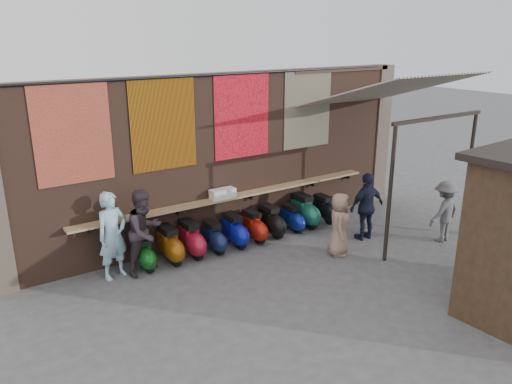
# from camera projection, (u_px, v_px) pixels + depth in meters

# --- Properties ---
(ground) EXTENTS (70.00, 70.00, 0.00)m
(ground) POSITION_uv_depth(u_px,v_px,m) (294.00, 274.00, 10.55)
(ground) COLOR #474749
(ground) RESTS_ON ground
(brick_wall) EXTENTS (10.00, 0.40, 4.00)m
(brick_wall) POSITION_uv_depth(u_px,v_px,m) (227.00, 157.00, 12.08)
(brick_wall) COLOR brown
(brick_wall) RESTS_ON ground
(pier_right) EXTENTS (0.50, 0.50, 4.00)m
(pier_right) POSITION_uv_depth(u_px,v_px,m) (377.00, 134.00, 14.85)
(pier_right) COLOR #4C4238
(pier_right) RESTS_ON ground
(eating_counter) EXTENTS (8.00, 0.32, 0.05)m
(eating_counter) POSITION_uv_depth(u_px,v_px,m) (236.00, 196.00, 12.06)
(eating_counter) COLOR #9E7A51
(eating_counter) RESTS_ON brick_wall
(shelf_box) EXTENTS (0.61, 0.27, 0.23)m
(shelf_box) POSITION_uv_depth(u_px,v_px,m) (223.00, 194.00, 11.79)
(shelf_box) COLOR white
(shelf_box) RESTS_ON eating_counter
(tapestry_redgold) EXTENTS (1.50, 0.02, 2.00)m
(tapestry_redgold) POSITION_uv_depth(u_px,v_px,m) (73.00, 134.00, 9.68)
(tapestry_redgold) COLOR maroon
(tapestry_redgold) RESTS_ON brick_wall
(tapestry_sun) EXTENTS (1.50, 0.02, 2.00)m
(tapestry_sun) POSITION_uv_depth(u_px,v_px,m) (163.00, 124.00, 10.69)
(tapestry_sun) COLOR #C46A0B
(tapestry_sun) RESTS_ON brick_wall
(tapestry_orange) EXTENTS (1.50, 0.02, 2.00)m
(tapestry_orange) POSITION_uv_depth(u_px,v_px,m) (242.00, 116.00, 11.76)
(tapestry_orange) COLOR red
(tapestry_orange) RESTS_ON brick_wall
(tapestry_multi) EXTENTS (1.50, 0.02, 2.00)m
(tapestry_multi) POSITION_uv_depth(u_px,v_px,m) (308.00, 109.00, 12.82)
(tapestry_multi) COLOR #216279
(tapestry_multi) RESTS_ON brick_wall
(hang_rail) EXTENTS (9.50, 0.06, 0.06)m
(hang_rail) POSITION_uv_depth(u_px,v_px,m) (231.00, 74.00, 11.29)
(hang_rail) COLOR black
(hang_rail) RESTS_ON brick_wall
(scooter_stool_0) EXTENTS (0.33, 0.73, 0.69)m
(scooter_stool_0) POSITION_uv_depth(u_px,v_px,m) (144.00, 254.00, 10.69)
(scooter_stool_0) COLOR #0F4E15
(scooter_stool_0) RESTS_ON ground
(scooter_stool_1) EXTENTS (0.38, 0.84, 0.80)m
(scooter_stool_1) POSITION_uv_depth(u_px,v_px,m) (170.00, 245.00, 11.02)
(scooter_stool_1) COLOR #81420B
(scooter_stool_1) RESTS_ON ground
(scooter_stool_2) EXTENTS (0.38, 0.85, 0.80)m
(scooter_stool_2) POSITION_uv_depth(u_px,v_px,m) (191.00, 239.00, 11.31)
(scooter_stool_2) COLOR maroon
(scooter_stool_2) RESTS_ON ground
(scooter_stool_3) EXTENTS (0.33, 0.74, 0.70)m
(scooter_stool_3) POSITION_uv_depth(u_px,v_px,m) (214.00, 237.00, 11.54)
(scooter_stool_3) COLOR #121D43
(scooter_stool_3) RESTS_ON ground
(scooter_stool_4) EXTENTS (0.36, 0.81, 0.77)m
(scooter_stool_4) POSITION_uv_depth(u_px,v_px,m) (234.00, 231.00, 11.85)
(scooter_stool_4) COLOR #0D1897
(scooter_stool_4) RESTS_ON ground
(scooter_stool_5) EXTENTS (0.35, 0.78, 0.74)m
(scooter_stool_5) POSITION_uv_depth(u_px,v_px,m) (253.00, 226.00, 12.14)
(scooter_stool_5) COLOR #A21A0C
(scooter_stool_5) RESTS_ON ground
(scooter_stool_6) EXTENTS (0.37, 0.82, 0.77)m
(scooter_stool_6) POSITION_uv_depth(u_px,v_px,m) (271.00, 221.00, 12.43)
(scooter_stool_6) COLOR black
(scooter_stool_6) RESTS_ON ground
(scooter_stool_7) EXTENTS (0.32, 0.71, 0.67)m
(scooter_stool_7) POSITION_uv_depth(u_px,v_px,m) (292.00, 218.00, 12.77)
(scooter_stool_7) COLOR navy
(scooter_stool_7) RESTS_ON ground
(scooter_stool_8) EXTENTS (0.40, 0.89, 0.84)m
(scooter_stool_8) POSITION_uv_depth(u_px,v_px,m) (304.00, 211.00, 13.06)
(scooter_stool_8) COLOR #196451
(scooter_stool_8) RESTS_ON ground
(scooter_stool_9) EXTENTS (0.34, 0.76, 0.72)m
(scooter_stool_9) POSITION_uv_depth(u_px,v_px,m) (324.00, 209.00, 13.37)
(scooter_stool_9) COLOR black
(scooter_stool_9) RESTS_ON ground
(diner_left) EXTENTS (0.77, 0.60, 1.85)m
(diner_left) POSITION_uv_depth(u_px,v_px,m) (113.00, 235.00, 10.17)
(diner_left) COLOR #97C5DC
(diner_left) RESTS_ON ground
(diner_right) EXTENTS (1.09, 0.99, 1.82)m
(diner_right) POSITION_uv_depth(u_px,v_px,m) (145.00, 232.00, 10.41)
(diner_right) COLOR #342830
(diner_right) RESTS_ON ground
(shopper_navy) EXTENTS (1.01, 0.48, 1.68)m
(shopper_navy) POSITION_uv_depth(u_px,v_px,m) (367.00, 207.00, 12.12)
(shopper_navy) COLOR #161B31
(shopper_navy) RESTS_ON ground
(shopper_grey) EXTENTS (1.01, 0.63, 1.52)m
(shopper_grey) POSITION_uv_depth(u_px,v_px,m) (444.00, 211.00, 12.03)
(shopper_grey) COLOR #59585D
(shopper_grey) RESTS_ON ground
(shopper_tan) EXTENTS (0.82, 0.85, 1.47)m
(shopper_tan) POSITION_uv_depth(u_px,v_px,m) (339.00, 224.00, 11.28)
(shopper_tan) COLOR #94735E
(shopper_tan) RESTS_ON ground
(stall_sign) EXTENTS (1.20, 0.12, 0.50)m
(stall_sign) POSITION_uv_depth(u_px,v_px,m) (500.00, 191.00, 9.18)
(stall_sign) COLOR gold
(stall_sign) RESTS_ON market_stall
(stall_shelf) EXTENTS (2.21, 0.24, 0.06)m
(stall_shelf) POSITION_uv_depth(u_px,v_px,m) (492.00, 243.00, 9.50)
(stall_shelf) COLOR #473321
(stall_shelf) RESTS_ON market_stall
(awning_canvas) EXTENTS (3.20, 3.28, 0.97)m
(awning_canvas) POSITION_uv_depth(u_px,v_px,m) (389.00, 90.00, 12.05)
(awning_canvas) COLOR beige
(awning_canvas) RESTS_ON brick_wall
(awning_ledger) EXTENTS (3.30, 0.08, 0.12)m
(awning_ledger) POSITION_uv_depth(u_px,v_px,m) (344.00, 69.00, 13.18)
(awning_ledger) COLOR #33261C
(awning_ledger) RESTS_ON brick_wall
(awning_header) EXTENTS (3.00, 0.08, 0.08)m
(awning_header) POSITION_uv_depth(u_px,v_px,m) (439.00, 118.00, 11.00)
(awning_header) COLOR black
(awning_header) RESTS_ON awning_post_left
(awning_post_left) EXTENTS (0.09, 0.09, 3.10)m
(awning_post_left) POSITION_uv_depth(u_px,v_px,m) (390.00, 195.00, 10.73)
(awning_post_left) COLOR black
(awning_post_left) RESTS_ON ground
(awning_post_right) EXTENTS (0.09, 0.09, 3.10)m
(awning_post_right) POSITION_uv_depth(u_px,v_px,m) (468.00, 175.00, 12.22)
(awning_post_right) COLOR black
(awning_post_right) RESTS_ON ground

